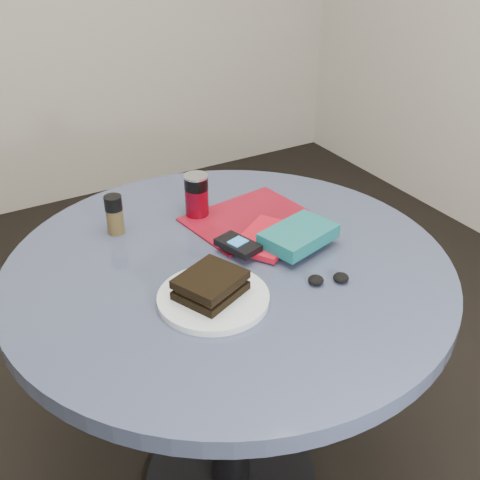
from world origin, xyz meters
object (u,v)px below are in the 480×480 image
magazine (249,219)px  mp3_player (238,245)px  pepper_grinder (114,214)px  sandwich (211,285)px  table (229,320)px  novel (299,235)px  plate (213,298)px  headphones (328,279)px  soda_can (197,196)px  red_book (267,238)px

magazine → mp3_player: mp3_player is taller
pepper_grinder → mp3_player: bearing=-49.6°
sandwich → magazine: bearing=46.2°
table → novel: 0.26m
magazine → plate: bearing=-140.8°
table → headphones: size_ratio=10.53×
soda_can → headphones: size_ratio=1.19×
table → magazine: (0.14, 0.15, 0.17)m
magazine → red_book: red_book is taller
table → novel: size_ratio=5.93×
soda_can → novel: (0.13, -0.26, -0.02)m
table → soda_can: soda_can is taller
novel → sandwich: bearing=-179.6°
novel → mp3_player: bearing=146.4°
table → sandwich: bearing=-133.5°
novel → headphones: size_ratio=1.78×
soda_can → mp3_player: (-0.00, -0.22, -0.03)m
plate → magazine: plate is taller
table → novel: bearing=-9.9°
sandwich → novel: (0.27, 0.07, -0.00)m
red_book → novel: bearing=-83.6°
sandwich → red_book: sandwich is taller
sandwich → red_book: 0.26m
mp3_player → plate: bearing=-136.0°
pepper_grinder → novel: (0.34, -0.28, -0.01)m
pepper_grinder → novel: pepper_grinder is taller
soda_can → magazine: soda_can is taller
pepper_grinder → magazine: (0.31, -0.11, -0.05)m
sandwich → pepper_grinder: size_ratio=1.63×
sandwich → pepper_grinder: pepper_grinder is taller
headphones → plate: bearing=165.0°
soda_can → pepper_grinder: (-0.21, 0.02, -0.01)m
sandwich → soda_can: size_ratio=1.41×
soda_can → headphones: soda_can is taller
magazine → novel: size_ratio=1.75×
magazine → headphones: (0.00, -0.32, 0.01)m
soda_can → pepper_grinder: bearing=173.7°
sandwich → headphones: sandwich is taller
magazine → novel: bearing=-89.5°
plate → sandwich: 0.03m
pepper_grinder → table: bearing=-56.4°
soda_can → headphones: bearing=-75.2°
headphones → pepper_grinder: bearing=126.3°
table → mp3_player: 0.19m
soda_can → red_book: size_ratio=0.65×
pepper_grinder → mp3_player: 0.31m
pepper_grinder → mp3_player: pepper_grinder is taller
magazine → headphones: 0.32m
sandwich → pepper_grinder: (-0.07, 0.36, 0.01)m
pepper_grinder → headphones: pepper_grinder is taller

